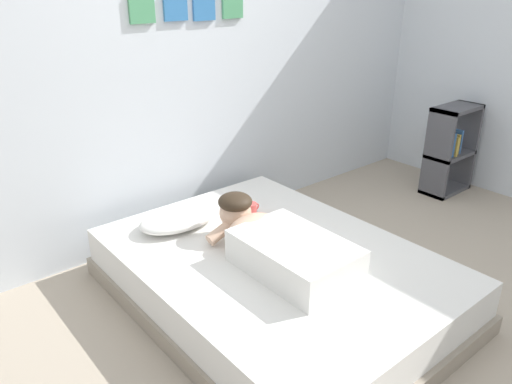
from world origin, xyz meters
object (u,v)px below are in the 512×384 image
at_px(person_lying, 276,243).
at_px(bookshelf, 450,149).
at_px(pillow, 179,218).
at_px(cell_phone, 337,274).
at_px(coffee_cup, 250,209).
at_px(bed, 275,278).

relative_size(person_lying, bookshelf, 1.23).
distance_m(pillow, cell_phone, 1.05).
xyz_separation_m(coffee_cup, bookshelf, (1.99, -0.23, 0.04)).
bearing_deg(bookshelf, cell_phone, -163.60).
bearing_deg(cell_phone, bed, 106.02).
height_order(coffee_cup, cell_phone, coffee_cup).
relative_size(person_lying, coffee_cup, 7.36).
relative_size(bed, pillow, 3.75).
bearing_deg(pillow, bed, -69.90).
relative_size(bed, cell_phone, 13.92).
bearing_deg(bed, cell_phone, -73.98).
xyz_separation_m(coffee_cup, cell_phone, (-0.10, -0.84, -0.03)).
distance_m(person_lying, cell_phone, 0.36).
height_order(bed, person_lying, person_lying).
xyz_separation_m(bed, coffee_cup, (0.20, 0.48, 0.19)).
height_order(bed, coffee_cup, coffee_cup).
relative_size(pillow, person_lying, 0.57).
relative_size(coffee_cup, cell_phone, 0.89).
relative_size(bed, bookshelf, 2.60).
height_order(cell_phone, bookshelf, bookshelf).
distance_m(bed, cell_phone, 0.41).
relative_size(person_lying, cell_phone, 6.57).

